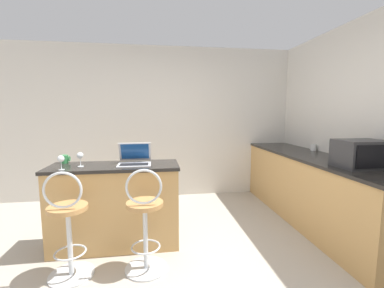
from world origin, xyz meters
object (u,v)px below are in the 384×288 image
(bar_stool_far, at_px, (145,223))
(laptop, at_px, (135,159))
(mug_green, at_px, (65,159))
(microwave, at_px, (361,154))
(bar_stool_near, at_px, (68,228))
(wine_glass_short, at_px, (80,156))
(mug_white, at_px, (314,147))
(wine_glass_tall, at_px, (61,159))

(bar_stool_far, distance_m, laptop, 0.76)
(laptop, xyz_separation_m, mug_green, (-0.78, 0.16, -0.01))
(microwave, bearing_deg, bar_stool_near, -179.49)
(bar_stool_far, distance_m, microwave, 2.28)
(laptop, relative_size, mug_green, 3.33)
(wine_glass_short, xyz_separation_m, mug_green, (-0.23, 0.22, -0.06))
(bar_stool_near, xyz_separation_m, laptop, (0.55, 0.55, 0.51))
(bar_stool_near, xyz_separation_m, bar_stool_far, (0.67, 0.00, 0.00))
(microwave, bearing_deg, mug_white, 78.13)
(microwave, bearing_deg, bar_stool_far, -179.33)
(bar_stool_far, relative_size, mug_white, 10.10)
(bar_stool_far, distance_m, mug_green, 1.25)
(bar_stool_near, relative_size, mug_white, 10.10)
(laptop, xyz_separation_m, wine_glass_short, (-0.55, -0.06, 0.05))
(laptop, relative_size, wine_glass_tall, 2.42)
(microwave, relative_size, mug_white, 4.75)
(wine_glass_short, bearing_deg, laptop, 6.57)
(wine_glass_short, relative_size, mug_white, 1.54)
(wine_glass_short, height_order, mug_white, wine_glass_short)
(bar_stool_near, distance_m, mug_green, 0.90)
(mug_white, relative_size, mug_green, 0.93)
(mug_green, bearing_deg, wine_glass_short, -43.70)
(wine_glass_short, xyz_separation_m, wine_glass_tall, (-0.14, -0.14, -0.00))
(bar_stool_far, distance_m, wine_glass_tall, 1.05)
(microwave, xyz_separation_m, wine_glass_short, (-2.88, 0.46, -0.03))
(bar_stool_far, height_order, wine_glass_short, wine_glass_short)
(bar_stool_near, height_order, bar_stool_far, same)
(bar_stool_near, height_order, wine_glass_tall, wine_glass_tall)
(bar_stool_near, xyz_separation_m, mug_green, (-0.23, 0.71, 0.50))
(bar_stool_near, bearing_deg, bar_stool_far, 0.00)
(laptop, bearing_deg, mug_white, 13.91)
(microwave, height_order, mug_white, microwave)
(laptop, height_order, mug_white, laptop)
(bar_stool_near, height_order, laptop, laptop)
(microwave, xyz_separation_m, wine_glass_tall, (-3.02, 0.32, -0.04))
(laptop, bearing_deg, wine_glass_tall, -163.76)
(laptop, relative_size, wine_glass_short, 2.31)
(bar_stool_near, relative_size, wine_glass_short, 6.54)
(microwave, bearing_deg, wine_glass_tall, 173.90)
(mug_green, height_order, wine_glass_tall, wine_glass_tall)
(bar_stool_far, xyz_separation_m, laptop, (-0.12, 0.55, 0.51))
(bar_stool_far, relative_size, wine_glass_tall, 6.83)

